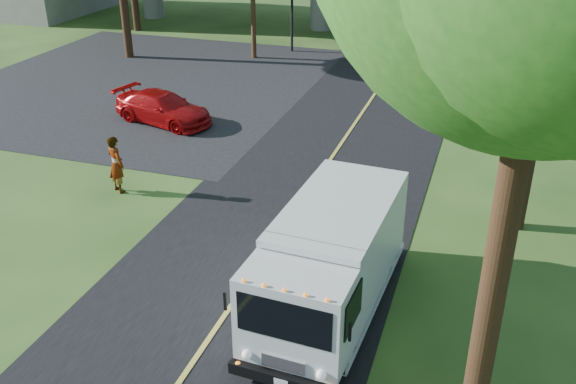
% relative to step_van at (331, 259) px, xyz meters
% --- Properties ---
extents(road, '(7.00, 90.00, 0.02)m').
position_rel_step_van_xyz_m(road, '(-2.18, 6.38, -1.34)').
color(road, black).
rests_on(road, ground).
extents(parking_lot, '(16.00, 18.00, 0.01)m').
position_rel_step_van_xyz_m(parking_lot, '(-13.18, 14.38, -1.35)').
color(parking_lot, black).
rests_on(parking_lot, ground).
extents(lane_line, '(0.12, 90.00, 0.01)m').
position_rel_step_van_xyz_m(lane_line, '(-2.18, 6.38, -1.32)').
color(lane_line, gold).
rests_on(lane_line, road).
extents(step_van, '(2.51, 6.05, 2.49)m').
position_rel_step_van_xyz_m(step_van, '(0.00, 0.00, 0.00)').
color(step_van, silver).
rests_on(step_van, ground).
extents(red_sedan, '(4.51, 2.68, 1.23)m').
position_rel_step_van_xyz_m(red_sedan, '(-9.50, 9.83, -0.74)').
color(red_sedan, '#9A090A').
rests_on(red_sedan, ground).
extents(pedestrian, '(0.80, 0.71, 1.84)m').
position_rel_step_van_xyz_m(pedestrian, '(-7.87, 3.83, -0.44)').
color(pedestrian, gray).
rests_on(pedestrian, ground).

